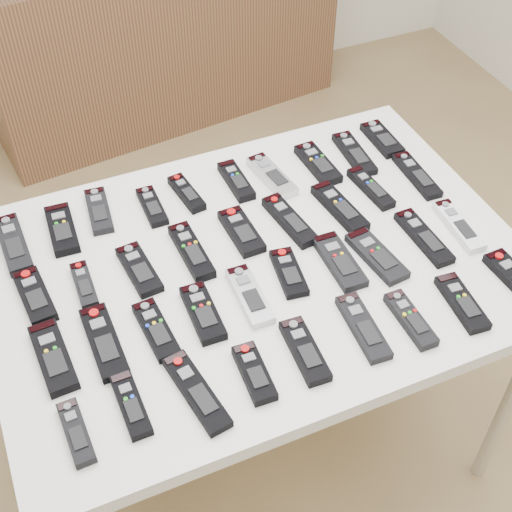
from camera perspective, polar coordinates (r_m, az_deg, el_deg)
name	(u,v)px	position (r m, az deg, el deg)	size (l,w,h in m)	color
ground	(246,440)	(2.29, -0.84, -14.48)	(4.00, 4.00, 0.00)	olive
table	(256,279)	(1.72, 0.00, -1.81)	(1.25, 0.88, 0.78)	white
sideboard	(165,38)	(3.35, -7.29, 16.92)	(1.59, 0.38, 0.80)	#47281C
remote_0	(14,244)	(1.80, -18.82, 0.89)	(0.06, 0.20, 0.02)	black
remote_1	(62,229)	(1.80, -15.26, 2.07)	(0.06, 0.17, 0.02)	black
remote_2	(99,211)	(1.84, -12.46, 3.55)	(0.05, 0.16, 0.02)	black
remote_3	(152,207)	(1.83, -8.32, 3.94)	(0.05, 0.14, 0.02)	black
remote_4	(187,193)	(1.85, -5.57, 5.02)	(0.04, 0.14, 0.02)	black
remote_5	(236,181)	(1.88, -1.60, 6.03)	(0.05, 0.15, 0.02)	black
remote_6	(272,176)	(1.89, 1.28, 6.41)	(0.05, 0.18, 0.02)	#B7B7BC
remote_7	(318,164)	(1.94, 4.98, 7.36)	(0.06, 0.17, 0.02)	black
remote_8	(354,154)	(1.99, 7.87, 8.10)	(0.05, 0.18, 0.02)	black
remote_9	(382,139)	(2.06, 10.05, 9.21)	(0.06, 0.15, 0.02)	black
remote_10	(35,296)	(1.66, -17.27, -3.11)	(0.06, 0.16, 0.02)	black
remote_11	(84,285)	(1.66, -13.57, -2.29)	(0.04, 0.14, 0.02)	black
remote_12	(139,269)	(1.67, -9.33, -1.07)	(0.06, 0.16, 0.02)	black
remote_13	(191,251)	(1.69, -5.19, 0.37)	(0.05, 0.19, 0.02)	black
remote_14	(241,231)	(1.74, -1.18, 1.99)	(0.06, 0.16, 0.02)	black
remote_15	(289,221)	(1.76, 2.69, 2.85)	(0.05, 0.19, 0.02)	black
remote_16	(340,208)	(1.81, 6.71, 3.87)	(0.05, 0.19, 0.02)	black
remote_17	(371,188)	(1.88, 9.16, 5.39)	(0.04, 0.17, 0.02)	black
remote_18	(417,175)	(1.95, 12.74, 6.31)	(0.05, 0.19, 0.02)	black
remote_19	(53,357)	(1.54, -15.91, -7.80)	(0.06, 0.18, 0.02)	black
remote_20	(104,342)	(1.54, -12.06, -6.73)	(0.06, 0.20, 0.02)	black
remote_21	(156,330)	(1.55, -7.99, -5.87)	(0.05, 0.16, 0.02)	black
remote_22	(203,313)	(1.56, -4.27, -4.56)	(0.06, 0.16, 0.02)	black
remote_23	(250,295)	(1.59, -0.51, -3.18)	(0.05, 0.18, 0.02)	#B7B7BC
remote_24	(289,273)	(1.64, 2.64, -1.34)	(0.05, 0.15, 0.02)	black
remote_25	(339,261)	(1.68, 6.69, -0.42)	(0.06, 0.18, 0.02)	black
remote_26	(377,256)	(1.70, 9.63, 0.01)	(0.06, 0.18, 0.02)	black
remote_27	(424,237)	(1.77, 13.28, 1.45)	(0.05, 0.19, 0.02)	black
remote_28	(459,226)	(1.82, 15.90, 2.34)	(0.05, 0.18, 0.02)	silver
remote_29	(76,433)	(1.43, -14.19, -13.53)	(0.04, 0.14, 0.02)	black
remote_30	(131,405)	(1.44, -9.97, -11.65)	(0.04, 0.15, 0.02)	black
remote_31	(197,392)	(1.44, -4.77, -10.78)	(0.05, 0.20, 0.02)	black
remote_32	(254,373)	(1.46, -0.14, -9.34)	(0.05, 0.14, 0.02)	black
remote_33	(305,351)	(1.50, 3.93, -7.57)	(0.05, 0.17, 0.02)	black
remote_34	(363,327)	(1.55, 8.57, -5.65)	(0.05, 0.18, 0.02)	black
remote_35	(411,319)	(1.58, 12.26, -4.98)	(0.04, 0.16, 0.02)	black
remote_36	(462,303)	(1.64, 16.16, -3.61)	(0.05, 0.16, 0.02)	black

